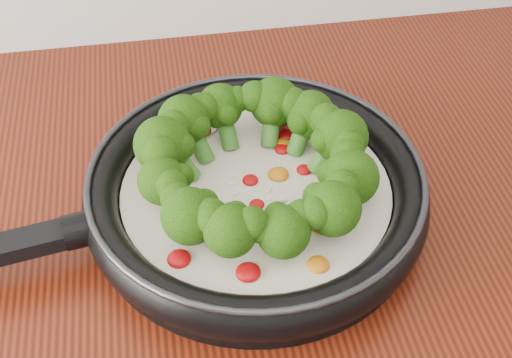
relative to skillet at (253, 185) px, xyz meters
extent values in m
cylinder|color=black|center=(0.00, 0.00, -0.03)|extent=(0.39, 0.39, 0.01)
torus|color=black|center=(0.00, 0.00, -0.01)|extent=(0.41, 0.41, 0.04)
torus|color=#2D2D33|center=(0.00, 0.00, 0.02)|extent=(0.40, 0.40, 0.01)
cylinder|color=black|center=(-0.18, -0.03, 0.00)|extent=(0.04, 0.04, 0.04)
cylinder|color=#EFE6CF|center=(0.00, 0.00, -0.02)|extent=(0.32, 0.32, 0.02)
ellipsoid|color=#AD080A|center=(0.04, 0.05, 0.00)|extent=(0.02, 0.02, 0.01)
ellipsoid|color=#AD080A|center=(0.05, 0.08, 0.00)|extent=(0.03, 0.03, 0.01)
ellipsoid|color=orange|center=(0.04, -0.11, 0.00)|extent=(0.03, 0.03, 0.01)
ellipsoid|color=#AD080A|center=(-0.02, -0.11, 0.00)|extent=(0.03, 0.03, 0.01)
ellipsoid|color=#AD080A|center=(-0.03, -0.03, 0.00)|extent=(0.03, 0.03, 0.01)
ellipsoid|color=orange|center=(-0.04, -0.04, 0.00)|extent=(0.04, 0.04, 0.01)
ellipsoid|color=#AD080A|center=(-0.08, -0.08, 0.00)|extent=(0.02, 0.02, 0.01)
ellipsoid|color=#AD080A|center=(0.02, -0.04, 0.00)|extent=(0.02, 0.02, 0.01)
ellipsoid|color=orange|center=(0.04, 0.06, 0.00)|extent=(0.02, 0.02, 0.01)
ellipsoid|color=#AD080A|center=(0.06, 0.09, 0.00)|extent=(0.02, 0.02, 0.01)
ellipsoid|color=#AD080A|center=(0.00, 0.01, 0.00)|extent=(0.02, 0.02, 0.01)
ellipsoid|color=orange|center=(0.03, 0.01, 0.00)|extent=(0.03, 0.03, 0.01)
ellipsoid|color=#AD080A|center=(0.00, -0.03, 0.00)|extent=(0.02, 0.02, 0.01)
ellipsoid|color=#AD080A|center=(-0.04, 0.10, 0.00)|extent=(0.03, 0.03, 0.01)
ellipsoid|color=orange|center=(-0.05, 0.09, 0.00)|extent=(0.02, 0.02, 0.01)
ellipsoid|color=#AD080A|center=(0.05, 0.10, 0.00)|extent=(0.02, 0.02, 0.01)
ellipsoid|color=#AD080A|center=(0.05, 0.08, 0.00)|extent=(0.02, 0.02, 0.01)
ellipsoid|color=orange|center=(0.03, -0.06, 0.00)|extent=(0.02, 0.02, 0.01)
ellipsoid|color=#AD080A|center=(0.06, 0.02, 0.00)|extent=(0.02, 0.02, 0.01)
ellipsoid|color=#AD080A|center=(0.10, -0.01, 0.00)|extent=(0.02, 0.02, 0.01)
ellipsoid|color=orange|center=(0.06, -0.07, 0.00)|extent=(0.02, 0.02, 0.01)
ellipsoid|color=white|center=(0.01, -0.02, 0.00)|extent=(0.01, 0.01, 0.00)
ellipsoid|color=white|center=(-0.03, -0.02, 0.00)|extent=(0.01, 0.01, 0.00)
ellipsoid|color=white|center=(0.06, 0.09, 0.00)|extent=(0.01, 0.01, 0.00)
ellipsoid|color=white|center=(-0.05, 0.05, 0.00)|extent=(0.01, 0.01, 0.00)
ellipsoid|color=white|center=(0.02, -0.01, 0.00)|extent=(0.01, 0.01, 0.00)
ellipsoid|color=white|center=(0.07, 0.05, 0.00)|extent=(0.01, 0.01, 0.00)
ellipsoid|color=white|center=(-0.02, 0.01, 0.00)|extent=(0.01, 0.01, 0.00)
ellipsoid|color=white|center=(-0.02, 0.00, 0.00)|extent=(0.01, 0.01, 0.00)
ellipsoid|color=white|center=(0.03, -0.03, 0.00)|extent=(0.01, 0.01, 0.00)
ellipsoid|color=white|center=(0.01, -0.02, 0.00)|extent=(0.01, 0.01, 0.00)
ellipsoid|color=white|center=(0.08, -0.02, 0.00)|extent=(0.01, 0.00, 0.00)
ellipsoid|color=white|center=(-0.01, 0.00, 0.00)|extent=(0.01, 0.01, 0.00)
ellipsoid|color=white|center=(-0.09, 0.04, 0.00)|extent=(0.01, 0.01, 0.00)
ellipsoid|color=white|center=(-0.09, 0.06, 0.00)|extent=(0.01, 0.01, 0.00)
ellipsoid|color=white|center=(-0.03, 0.10, 0.00)|extent=(0.01, 0.01, 0.00)
ellipsoid|color=white|center=(0.00, -0.02, 0.00)|extent=(0.01, 0.01, 0.00)
ellipsoid|color=white|center=(-0.06, -0.01, 0.00)|extent=(0.01, 0.01, 0.00)
ellipsoid|color=white|center=(-0.06, -0.06, 0.00)|extent=(0.01, 0.01, 0.00)
cylinder|color=#4B8B2D|center=(0.08, 0.02, 0.01)|extent=(0.04, 0.03, 0.04)
sphere|color=black|center=(0.10, 0.02, 0.03)|extent=(0.07, 0.07, 0.06)
sphere|color=black|center=(0.09, 0.04, 0.04)|extent=(0.04, 0.04, 0.04)
sphere|color=black|center=(0.10, 0.00, 0.04)|extent=(0.04, 0.04, 0.03)
sphere|color=black|center=(0.08, 0.02, 0.04)|extent=(0.03, 0.03, 0.03)
cylinder|color=#4B8B2D|center=(0.06, 0.05, 0.01)|extent=(0.04, 0.04, 0.04)
sphere|color=black|center=(0.07, 0.06, 0.03)|extent=(0.06, 0.06, 0.05)
sphere|color=black|center=(0.06, 0.07, 0.04)|extent=(0.04, 0.04, 0.03)
sphere|color=black|center=(0.08, 0.05, 0.04)|extent=(0.04, 0.04, 0.03)
sphere|color=black|center=(0.06, 0.05, 0.03)|extent=(0.03, 0.03, 0.03)
cylinder|color=#4B8B2D|center=(0.03, 0.07, 0.01)|extent=(0.03, 0.04, 0.04)
sphere|color=black|center=(0.04, 0.09, 0.03)|extent=(0.07, 0.07, 0.06)
sphere|color=black|center=(0.02, 0.09, 0.04)|extent=(0.04, 0.04, 0.04)
sphere|color=black|center=(0.06, 0.08, 0.04)|extent=(0.04, 0.04, 0.03)
sphere|color=black|center=(0.03, 0.07, 0.04)|extent=(0.03, 0.03, 0.03)
cylinder|color=#4B8B2D|center=(-0.02, 0.08, 0.01)|extent=(0.03, 0.04, 0.04)
sphere|color=black|center=(-0.02, 0.09, 0.03)|extent=(0.06, 0.06, 0.05)
sphere|color=black|center=(-0.04, 0.08, 0.04)|extent=(0.04, 0.04, 0.03)
sphere|color=black|center=(0.00, 0.09, 0.04)|extent=(0.03, 0.03, 0.03)
sphere|color=black|center=(-0.02, 0.07, 0.04)|extent=(0.03, 0.03, 0.03)
cylinder|color=#4B8B2D|center=(-0.05, 0.06, 0.01)|extent=(0.04, 0.04, 0.05)
sphere|color=black|center=(-0.06, 0.07, 0.04)|extent=(0.06, 0.06, 0.06)
sphere|color=black|center=(-0.07, 0.05, 0.04)|extent=(0.04, 0.04, 0.04)
sphere|color=black|center=(-0.04, 0.08, 0.04)|extent=(0.04, 0.04, 0.03)
sphere|color=black|center=(-0.05, 0.06, 0.04)|extent=(0.03, 0.03, 0.03)
cylinder|color=#4B8B2D|center=(-0.07, 0.03, 0.01)|extent=(0.04, 0.03, 0.04)
sphere|color=black|center=(-0.09, 0.04, 0.04)|extent=(0.07, 0.07, 0.06)
sphere|color=black|center=(-0.09, 0.01, 0.04)|extent=(0.04, 0.04, 0.04)
sphere|color=black|center=(-0.08, 0.06, 0.04)|extent=(0.04, 0.04, 0.04)
sphere|color=black|center=(-0.07, 0.03, 0.04)|extent=(0.03, 0.03, 0.03)
cylinder|color=#4B8B2D|center=(-0.07, -0.01, 0.01)|extent=(0.04, 0.02, 0.04)
sphere|color=black|center=(-0.09, -0.01, 0.03)|extent=(0.06, 0.06, 0.05)
sphere|color=black|center=(-0.08, -0.03, 0.04)|extent=(0.04, 0.04, 0.03)
sphere|color=black|center=(-0.09, 0.01, 0.04)|extent=(0.03, 0.03, 0.03)
sphere|color=black|center=(-0.07, -0.01, 0.03)|extent=(0.03, 0.03, 0.02)
cylinder|color=#4B8B2D|center=(-0.06, -0.05, 0.01)|extent=(0.04, 0.04, 0.04)
sphere|color=black|center=(-0.07, -0.06, 0.03)|extent=(0.06, 0.06, 0.06)
sphere|color=black|center=(-0.05, -0.07, 0.04)|extent=(0.04, 0.04, 0.03)
sphere|color=black|center=(-0.08, -0.04, 0.04)|extent=(0.04, 0.04, 0.03)
sphere|color=black|center=(-0.05, -0.05, 0.03)|extent=(0.03, 0.03, 0.03)
cylinder|color=#4B8B2D|center=(-0.03, -0.07, 0.01)|extent=(0.03, 0.04, 0.04)
sphere|color=black|center=(-0.04, -0.09, 0.03)|extent=(0.06, 0.06, 0.05)
sphere|color=black|center=(-0.02, -0.09, 0.04)|extent=(0.04, 0.04, 0.03)
sphere|color=black|center=(-0.05, -0.08, 0.04)|extent=(0.03, 0.03, 0.03)
sphere|color=black|center=(-0.03, -0.07, 0.04)|extent=(0.03, 0.03, 0.02)
cylinder|color=#4B8B2D|center=(0.01, -0.08, 0.01)|extent=(0.02, 0.04, 0.04)
sphere|color=black|center=(0.01, -0.10, 0.03)|extent=(0.06, 0.06, 0.05)
sphere|color=black|center=(0.03, -0.09, 0.04)|extent=(0.04, 0.04, 0.03)
sphere|color=black|center=(-0.01, -0.09, 0.04)|extent=(0.03, 0.03, 0.03)
sphere|color=black|center=(0.01, -0.08, 0.03)|extent=(0.03, 0.03, 0.03)
cylinder|color=#4B8B2D|center=(0.05, -0.06, 0.01)|extent=(0.04, 0.04, 0.05)
sphere|color=black|center=(0.06, -0.08, 0.04)|extent=(0.06, 0.06, 0.05)
sphere|color=black|center=(0.07, -0.06, 0.04)|extent=(0.04, 0.04, 0.03)
sphere|color=black|center=(0.04, -0.09, 0.04)|extent=(0.04, 0.04, 0.03)
sphere|color=black|center=(0.05, -0.06, 0.04)|extent=(0.03, 0.03, 0.03)
cylinder|color=#4B8B2D|center=(0.07, -0.03, 0.01)|extent=(0.04, 0.03, 0.04)
sphere|color=black|center=(0.09, -0.04, 0.03)|extent=(0.07, 0.07, 0.06)
sphere|color=black|center=(0.09, -0.02, 0.04)|extent=(0.04, 0.04, 0.04)
sphere|color=black|center=(0.08, -0.06, 0.04)|extent=(0.04, 0.04, 0.03)
sphere|color=black|center=(0.07, -0.03, 0.03)|extent=(0.03, 0.03, 0.03)
camera|label=1|loc=(-0.08, -0.50, 0.49)|focal=47.65mm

